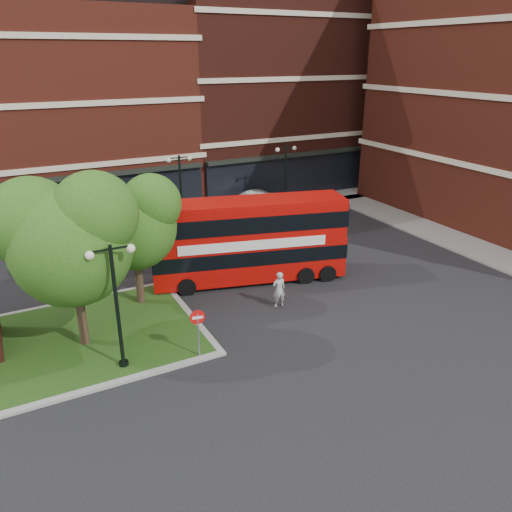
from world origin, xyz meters
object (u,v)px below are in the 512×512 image
bus (249,235)px  car_white (262,200)px  car_silver (50,231)px  woman (279,289)px

bus → car_white: (6.60, 10.80, -1.74)m
car_silver → car_white: (15.16, 0.00, 0.02)m
car_silver → woman: bearing=-155.4°
woman → car_silver: bearing=-53.3°
bus → car_silver: bus is taller
car_white → car_silver: bearing=90.2°
woman → car_silver: (-8.44, 14.17, -0.16)m
bus → car_silver: 13.90m
woman → car_silver: woman is taller
bus → woman: (-0.13, -3.37, -1.60)m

